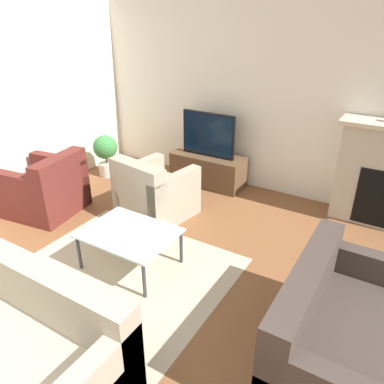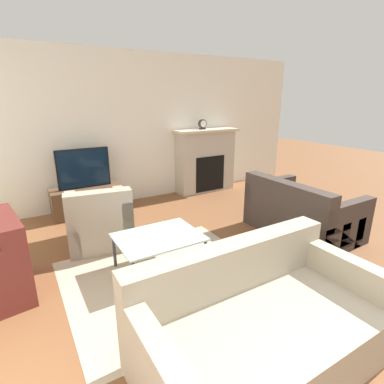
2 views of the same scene
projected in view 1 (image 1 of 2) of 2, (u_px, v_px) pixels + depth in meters
The scene contains 10 objects.
wall_back at pixel (260, 97), 5.20m from camera, with size 8.26×0.06×2.70m.
area_rug at pixel (120, 275), 3.85m from camera, with size 2.13×1.91×0.00m.
tv_stand at pixel (208, 170), 5.73m from camera, with size 1.12×0.45×0.47m.
tv at pixel (208, 135), 5.48m from camera, with size 0.84×0.06×0.65m.
couch_sectional at pixel (3, 351), 2.65m from camera, with size 1.85×1.00×0.82m.
couch_loveseat at pixel (347, 340), 2.73m from camera, with size 0.98×1.46×0.82m.
armchair_by_window at pixel (46, 191), 4.93m from camera, with size 0.99×0.96×0.82m.
armchair_accent at pixel (155, 195), 4.82m from camera, with size 0.92×0.94×0.82m.
coffee_table at pixel (129, 235), 3.83m from camera, with size 0.93×0.71×0.41m.
potted_plant at pixel (106, 152), 5.96m from camera, with size 0.38×0.38×0.67m.
Camera 1 is at (1.92, 0.04, 2.47)m, focal length 35.00 mm.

